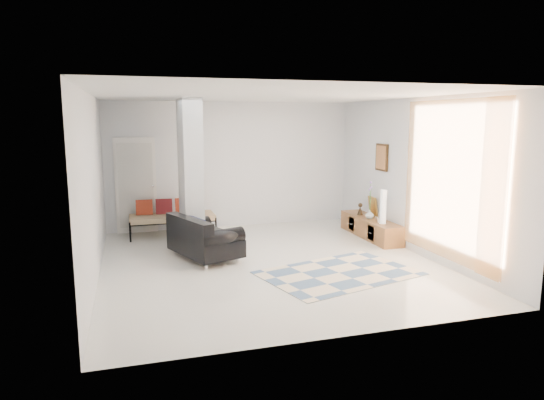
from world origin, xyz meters
name	(u,v)px	position (x,y,z in m)	size (l,w,h in m)	color
floor	(269,262)	(0.00, 0.00, 0.00)	(6.00, 6.00, 0.00)	white
ceiling	(269,95)	(0.00, 0.00, 2.80)	(6.00, 6.00, 0.00)	white
wall_back	(232,165)	(0.00, 3.00, 1.40)	(6.00, 6.00, 0.00)	white
wall_front	(346,215)	(0.00, -3.00, 1.40)	(6.00, 6.00, 0.00)	white
wall_left	(93,188)	(-2.75, 0.00, 1.40)	(6.00, 6.00, 0.00)	white
wall_right	(414,176)	(2.75, 0.00, 1.40)	(6.00, 6.00, 0.00)	white
partition_column	(190,173)	(-1.10, 1.60, 1.40)	(0.35, 1.20, 2.80)	silver
hallway_door	(136,185)	(-2.10, 2.96, 1.02)	(0.85, 0.06, 2.04)	white
curtain	(450,181)	(2.67, -1.15, 1.45)	(2.55, 2.55, 0.00)	#FFA543
wall_art	(382,157)	(2.72, 1.13, 1.65)	(0.04, 0.45, 0.55)	#38230F
media_console	(370,227)	(2.52, 1.14, 0.20)	(0.45, 1.96, 0.80)	brown
loveseat	(202,239)	(-1.05, 0.54, 0.36)	(1.25, 1.58, 0.76)	silver
daybed	(171,216)	(-1.43, 2.48, 0.42)	(1.75, 0.75, 0.77)	black
area_rug	(339,273)	(0.90, -0.90, 0.01)	(2.37, 1.58, 0.01)	beige
cylinder_lamp	(383,207)	(2.50, 0.61, 0.73)	(0.12, 0.12, 0.66)	silver
bronze_figurine	(360,209)	(2.47, 1.53, 0.53)	(0.13, 0.13, 0.25)	#332416
vase	(370,214)	(2.47, 1.10, 0.49)	(0.17, 0.17, 0.18)	white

